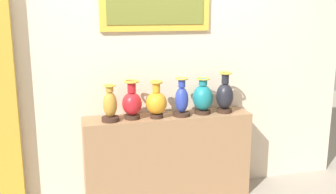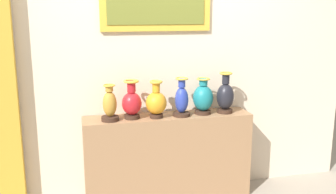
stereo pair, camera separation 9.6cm
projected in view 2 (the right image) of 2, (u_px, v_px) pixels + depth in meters
name	position (u px, v px, depth m)	size (l,w,h in m)	color
display_shelf	(168.00, 157.00, 3.68)	(1.55, 0.32, 0.81)	#99704C
back_wall	(162.00, 41.00, 3.64)	(3.80, 0.14, 2.95)	beige
vase_ochre	(110.00, 106.00, 3.39)	(0.16, 0.16, 0.32)	#382319
vase_crimson	(132.00, 102.00, 3.46)	(0.18, 0.18, 0.35)	#382319
vase_amber	(156.00, 102.00, 3.48)	(0.19, 0.19, 0.34)	#382319
vase_cobalt	(182.00, 100.00, 3.54)	(0.16, 0.16, 0.36)	#382319
vase_teal	(203.00, 98.00, 3.61)	(0.19, 0.19, 0.34)	#382319
vase_onyx	(225.00, 96.00, 3.65)	(0.16, 0.16, 0.39)	#382319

